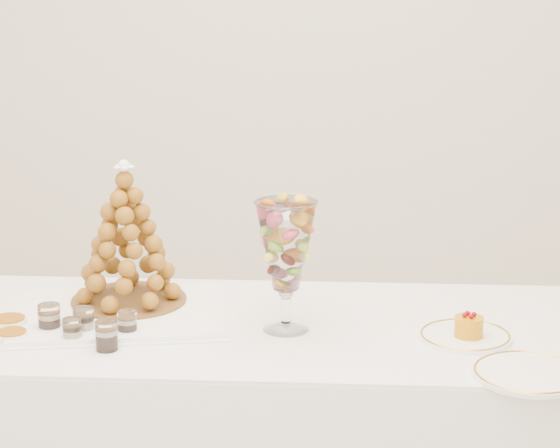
{
  "coord_description": "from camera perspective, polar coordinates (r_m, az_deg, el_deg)",
  "views": [
    {
      "loc": [
        0.34,
        -2.57,
        1.73
      ],
      "look_at": [
        0.1,
        0.22,
        0.97
      ],
      "focal_mm": 70.0,
      "sensor_mm": 36.0,
      "label": 1
    }
  ],
  "objects": [
    {
      "name": "buffet_table",
      "position": [
        3.04,
        -2.31,
        -11.58
      ],
      "size": [
        1.9,
        0.8,
        0.72
      ],
      "rotation": [
        0.0,
        0.0,
        0.03
      ],
      "color": "white",
      "rests_on": "ground"
    },
    {
      "name": "lace_tray",
      "position": [
        2.98,
        -8.39,
        -4.67
      ],
      "size": [
        0.63,
        0.52,
        0.02
      ],
      "primitive_type": "cube",
      "rotation": [
        0.0,
        0.0,
        0.19
      ],
      "color": "white",
      "rests_on": "buffet_table"
    },
    {
      "name": "macaron_vase",
      "position": [
        2.79,
        0.31,
        -1.22
      ],
      "size": [
        0.16,
        0.16,
        0.34
      ],
      "color": "white",
      "rests_on": "buffet_table"
    },
    {
      "name": "cake_plate",
      "position": [
        2.84,
        9.65,
        -5.82
      ],
      "size": [
        0.24,
        0.24,
        0.01
      ],
      "primitive_type": "cylinder",
      "color": "white",
      "rests_on": "buffet_table"
    },
    {
      "name": "spare_plate",
      "position": [
        2.64,
        12.89,
        -7.64
      ],
      "size": [
        0.27,
        0.27,
        0.01
      ],
      "primitive_type": "cylinder",
      "color": "white",
      "rests_on": "buffet_table"
    },
    {
      "name": "verrine_a",
      "position": [
        2.88,
        -11.96,
        -4.88
      ],
      "size": [
        0.06,
        0.06,
        0.08
      ],
      "primitive_type": "cylinder",
      "rotation": [
        0.0,
        0.0,
        0.05
      ],
      "color": "white",
      "rests_on": "buffet_table"
    },
    {
      "name": "verrine_b",
      "position": [
        2.86,
        -10.22,
        -5.05
      ],
      "size": [
        0.06,
        0.06,
        0.07
      ],
      "primitive_type": "cylinder",
      "rotation": [
        0.0,
        0.0,
        0.14
      ],
      "color": "white",
      "rests_on": "buffet_table"
    },
    {
      "name": "verrine_c",
      "position": [
        2.83,
        -7.99,
        -5.2
      ],
      "size": [
        0.06,
        0.06,
        0.07
      ],
      "primitive_type": "cylinder",
      "rotation": [
        0.0,
        0.0,
        -0.09
      ],
      "color": "white",
      "rests_on": "buffet_table"
    },
    {
      "name": "verrine_d",
      "position": [
        2.81,
        -10.8,
        -5.51
      ],
      "size": [
        0.05,
        0.05,
        0.07
      ],
      "primitive_type": "cylinder",
      "rotation": [
        0.0,
        0.0,
        0.11
      ],
      "color": "white",
      "rests_on": "buffet_table"
    },
    {
      "name": "verrine_e",
      "position": [
        2.75,
        -9.05,
        -5.78
      ],
      "size": [
        0.06,
        0.06,
        0.07
      ],
      "primitive_type": "cylinder",
      "rotation": [
        0.0,
        0.0,
        0.02
      ],
      "color": "white",
      "rests_on": "buffet_table"
    },
    {
      "name": "ramekin_back",
      "position": [
        2.94,
        -13.98,
        -5.11
      ],
      "size": [
        0.09,
        0.09,
        0.03
      ],
      "primitive_type": "cylinder",
      "color": "white",
      "rests_on": "buffet_table"
    },
    {
      "name": "ramekin_front",
      "position": [
        2.86,
        -13.83,
        -5.76
      ],
      "size": [
        0.08,
        0.08,
        0.03
      ],
      "primitive_type": "cylinder",
      "color": "white",
      "rests_on": "buffet_table"
    },
    {
      "name": "croquembouche",
      "position": [
        2.99,
        -8.03,
        -0.51
      ],
      "size": [
        0.32,
        0.32,
        0.4
      ],
      "rotation": [
        0.0,
        0.0,
        0.02
      ],
      "color": "brown",
      "rests_on": "lace_tray"
    },
    {
      "name": "mousse_cake",
      "position": [
        2.82,
        9.84,
        -5.28
      ],
      "size": [
        0.07,
        0.07,
        0.06
      ],
      "color": "#C17A08",
      "rests_on": "cake_plate"
    }
  ]
}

